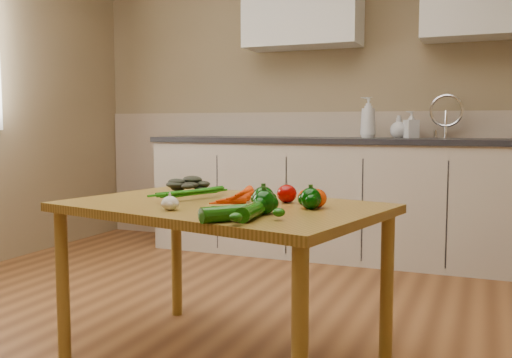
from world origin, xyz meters
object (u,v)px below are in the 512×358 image
object	(u,v)px
carrot_bunch	(223,195)
garlic_bulb	(170,203)
table	(222,222)
zucchini_a	(251,211)
tomato_b	(306,197)
tomato_c	(316,198)
soap_bottle_b	(411,124)
pepper_a	(263,198)
zucchini_b	(224,214)
soap_bottle_a	(368,117)
soap_bottle_c	(399,127)
leafy_greens	(189,183)
pepper_c	(264,202)
pepper_b	(311,199)
tomato_a	(287,194)

from	to	relation	value
carrot_bunch	garlic_bulb	bearing A→B (deg)	-97.14
table	zucchini_a	bearing A→B (deg)	-37.54
tomato_b	tomato_c	distance (m)	0.10
soap_bottle_b	tomato_b	distance (m)	2.15
pepper_a	zucchini_b	xyz separation A→B (m)	(-0.02, -0.30, -0.02)
soap_bottle_a	soap_bottle_c	world-z (taller)	soap_bottle_a
tomato_c	tomato_b	bearing A→B (deg)	131.35
garlic_bulb	soap_bottle_c	bearing A→B (deg)	79.21
table	carrot_bunch	size ratio (longest dim) A/B	6.00
leafy_greens	soap_bottle_c	bearing A→B (deg)	70.58
garlic_bulb	zucchini_b	distance (m)	0.34
garlic_bulb	pepper_c	bearing A→B (deg)	8.17
soap_bottle_b	pepper_b	distance (m)	2.26
soap_bottle_c	leafy_greens	xyz separation A→B (m)	(-0.69, -1.96, -0.26)
carrot_bunch	tomato_b	bearing A→B (deg)	26.22
table	soap_bottle_a	distance (m)	2.24
pepper_a	tomato_c	xyz separation A→B (m)	(0.17, 0.12, -0.01)
soap_bottle_a	garlic_bulb	distance (m)	2.47
pepper_a	pepper_c	size ratio (longest dim) A/B	1.02
table	soap_bottle_c	size ratio (longest dim) A/B	8.51
garlic_bulb	pepper_a	world-z (taller)	pepper_a
garlic_bulb	soap_bottle_a	bearing A→B (deg)	83.85
pepper_b	tomato_a	size ratio (longest dim) A/B	0.99
pepper_b	zucchini_a	bearing A→B (deg)	-112.40
table	carrot_bunch	xyz separation A→B (m)	(-0.00, 0.02, 0.11)
garlic_bulb	zucchini_a	distance (m)	0.36
soap_bottle_b	zucchini_a	world-z (taller)	soap_bottle_b
carrot_bunch	leafy_greens	bearing A→B (deg)	150.69
garlic_bulb	tomato_c	distance (m)	0.56
soap_bottle_c	pepper_b	world-z (taller)	soap_bottle_c
pepper_b	tomato_a	distance (m)	0.19
garlic_bulb	carrot_bunch	bearing A→B (deg)	70.46
soap_bottle_b	zucchini_b	bearing A→B (deg)	-39.80
leafy_greens	pepper_c	size ratio (longest dim) A/B	2.12
soap_bottle_c	tomato_a	size ratio (longest dim) A/B	2.01
pepper_c	zucchini_a	xyz separation A→B (m)	(-0.00, -0.12, -0.02)
pepper_c	tomato_c	world-z (taller)	pepper_c
leafy_greens	garlic_bulb	distance (m)	0.58
leafy_greens	zucchini_a	xyz separation A→B (m)	(0.57, -0.61, -0.02)
pepper_b	tomato_b	size ratio (longest dim) A/B	1.21
soap_bottle_c	tomato_a	world-z (taller)	soap_bottle_c
soap_bottle_c	zucchini_a	world-z (taller)	soap_bottle_c
tomato_a	pepper_c	bearing A→B (deg)	-86.14
tomato_b	tomato_c	world-z (taller)	tomato_c
soap_bottle_b	carrot_bunch	bearing A→B (deg)	-46.08
pepper_a	tomato_a	xyz separation A→B (m)	(0.02, 0.21, -0.01)
tomato_c	zucchini_b	xyz separation A→B (m)	(-0.19, -0.43, -0.01)
pepper_a	pepper_c	xyz separation A→B (m)	(0.04, -0.10, -0.00)
zucchini_a	zucchini_b	distance (m)	0.11
soap_bottle_b	garlic_bulb	xyz separation A→B (m)	(-0.57, -2.47, -0.30)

